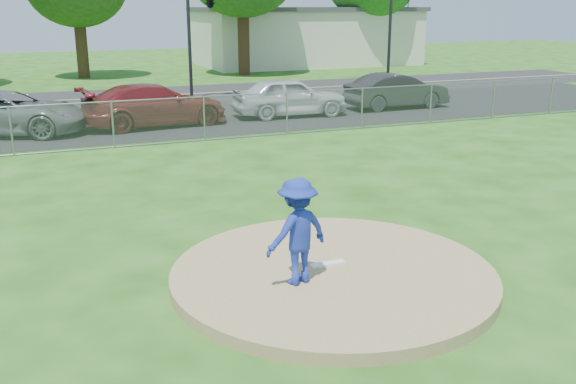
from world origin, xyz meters
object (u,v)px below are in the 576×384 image
at_px(parked_car_gray, 6,113).
at_px(parked_car_pearl, 290,97).
at_px(parked_car_charcoal, 397,91).
at_px(traffic_signal_right, 394,26).
at_px(traffic_signal_center, 208,1).
at_px(commercial_building, 305,36).
at_px(pitcher, 297,231).
at_px(parked_car_darkred, 155,105).

xyz_separation_m(parked_car_gray, parked_car_pearl, (10.78, -0.08, 0.03)).
bearing_deg(parked_car_charcoal, traffic_signal_right, -30.56).
distance_m(traffic_signal_right, parked_car_pearl, 11.06).
relative_size(traffic_signal_center, parked_car_pearl, 1.19).
height_order(commercial_building, parked_car_gray, commercial_building).
height_order(pitcher, parked_car_darkred, pitcher).
height_order(pitcher, parked_car_pearl, pitcher).
bearing_deg(parked_car_gray, traffic_signal_right, -52.40).
xyz_separation_m(traffic_signal_right, parked_car_darkred, (-14.26, -6.60, -2.56)).
xyz_separation_m(pitcher, parked_car_charcoal, (11.56, 16.06, -0.28)).
distance_m(commercial_building, parked_car_darkred, 27.73).
height_order(commercial_building, pitcher, commercial_building).
distance_m(traffic_signal_right, parked_car_charcoal, 7.53).
distance_m(parked_car_gray, parked_car_pearl, 10.78).
xyz_separation_m(traffic_signal_right, parked_car_charcoal, (-3.43, -6.19, -2.59)).
relative_size(pitcher, parked_car_pearl, 0.36).
height_order(traffic_signal_center, pitcher, traffic_signal_center).
relative_size(traffic_signal_right, pitcher, 3.29).
height_order(pitcher, parked_car_charcoal, pitcher).
xyz_separation_m(commercial_building, parked_car_gray, (-21.19, -22.32, -1.38)).
bearing_deg(parked_car_pearl, parked_car_darkred, 95.18).
relative_size(commercial_building, parked_car_darkred, 2.99).
distance_m(commercial_building, parked_car_pearl, 24.74).
bearing_deg(pitcher, parked_car_charcoal, -140.67).
bearing_deg(traffic_signal_right, parked_car_charcoal, -119.02).
relative_size(traffic_signal_right, parked_car_darkred, 1.02).
distance_m(parked_car_pearl, parked_car_charcoal, 5.23).
xyz_separation_m(traffic_signal_right, pitcher, (-14.99, -22.25, -2.31)).
xyz_separation_m(parked_car_gray, parked_car_darkred, (5.18, -0.28, 0.02)).
xyz_separation_m(traffic_signal_center, parked_car_charcoal, (6.84, -6.19, -3.84)).
relative_size(traffic_signal_center, pitcher, 3.29).
xyz_separation_m(commercial_building, traffic_signal_center, (-12.03, -16.00, 2.45)).
bearing_deg(commercial_building, parked_car_darkred, -125.33).
distance_m(traffic_signal_center, parked_car_darkred, 8.60).
bearing_deg(parked_car_charcoal, pitcher, 142.72).
bearing_deg(commercial_building, traffic_signal_right, -96.29).
bearing_deg(traffic_signal_right, parked_car_pearl, -143.51).
xyz_separation_m(parked_car_darkred, parked_car_pearl, (5.60, 0.20, 0.01)).
relative_size(traffic_signal_right, parked_car_charcoal, 1.21).
distance_m(commercial_building, parked_car_charcoal, 22.83).
bearing_deg(traffic_signal_right, commercial_building, 83.71).
relative_size(parked_car_darkred, parked_car_charcoal, 1.18).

